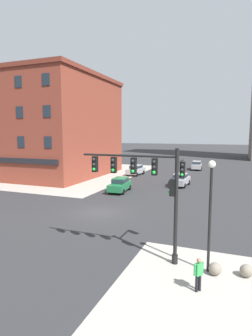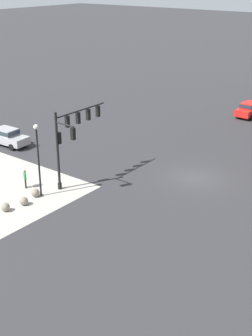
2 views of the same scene
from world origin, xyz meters
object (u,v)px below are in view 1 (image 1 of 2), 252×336
car_cross_far (120,184)px  traffic_signal_main (152,183)px  pedestrian_at_curb (199,273)px  car_main_mid (136,169)px  bollard_sphere_curb_a (215,269)px  car_main_northbound_near (197,165)px  street_lamp_corner_near (210,204)px  bollard_sphere_curb_b (246,271)px  car_parked_curb (180,179)px

car_cross_far → traffic_signal_main: bearing=-62.0°
pedestrian_at_curb → car_main_mid: (-13.99, 31.65, 0.05)m
bollard_sphere_curb_a → car_main_northbound_near: bearing=98.3°
pedestrian_at_curb → street_lamp_corner_near: 3.35m
bollard_sphere_curb_b → street_lamp_corner_near: (-1.80, -0.12, 3.22)m
bollard_sphere_curb_a → car_main_mid: bearing=116.0°
pedestrian_at_curb → car_main_mid: 34.61m
bollard_sphere_curb_a → car_parked_curb: bearing=104.4°
street_lamp_corner_near → bollard_sphere_curb_b: bearing=3.8°
pedestrian_at_curb → car_main_northbound_near: 42.52m
car_parked_curb → street_lamp_corner_near: bearing=-76.3°
traffic_signal_main → bollard_sphere_curb_a: bearing=-10.6°
pedestrian_at_curb → car_main_northbound_near: car_main_northbound_near is taller
car_main_mid → car_cross_far: size_ratio=1.00×
bollard_sphere_curb_b → street_lamp_corner_near: bearing=-176.2°
traffic_signal_main → bollard_sphere_curb_a: traffic_signal_main is taller
pedestrian_at_curb → car_parked_curb: bearing=102.0°
bollard_sphere_curb_a → street_lamp_corner_near: (-0.36, 0.23, 3.22)m
street_lamp_corner_near → car_main_northbound_near: 40.64m
street_lamp_corner_near → car_main_northbound_near: (-5.57, 40.17, -2.61)m
traffic_signal_main → car_parked_curb: 22.52m
bollard_sphere_curb_a → car_main_mid: 33.25m
car_main_northbound_near → traffic_signal_main: bearing=-86.5°
traffic_signal_main → bollard_sphere_curb_a: 5.32m
bollard_sphere_curb_b → pedestrian_at_curb: (-2.05, -2.13, 0.56)m
pedestrian_at_curb → car_cross_far: (-11.31, 18.27, 0.05)m
bollard_sphere_curb_a → car_main_mid: (-14.60, 29.87, 0.60)m
pedestrian_at_curb → car_main_mid: size_ratio=0.34×
street_lamp_corner_near → car_parked_curb: size_ratio=1.26×
traffic_signal_main → car_parked_curb: bearing=96.1°
car_cross_far → bollard_sphere_curb_b: bearing=-50.4°
bollard_sphere_curb_a → pedestrian_at_curb: bearing=-108.7°
pedestrian_at_curb → car_main_mid: car_main_mid is taller
street_lamp_corner_near → car_parked_curb: bearing=103.7°
bollard_sphere_curb_a → car_main_northbound_near: car_main_northbound_near is taller
street_lamp_corner_near → traffic_signal_main: bearing=172.4°
bollard_sphere_curb_b → street_lamp_corner_near: size_ratio=0.11×
traffic_signal_main → street_lamp_corner_near: traffic_signal_main is taller
bollard_sphere_curb_a → traffic_signal_main: bearing=169.4°
car_parked_curb → car_main_northbound_near: bearing=90.3°
car_cross_far → car_parked_curb: bearing=46.0°
pedestrian_at_curb → car_main_mid: bearing=113.9°
traffic_signal_main → car_cross_far: traffic_signal_main is taller
bollard_sphere_curb_b → car_main_northbound_near: (-7.37, 40.05, 0.60)m
traffic_signal_main → car_main_northbound_near: size_ratio=1.37×
car_cross_far → bollard_sphere_curb_a: bearing=-54.1°
bollard_sphere_curb_a → bollard_sphere_curb_b: (1.44, 0.35, 0.00)m
bollard_sphere_curb_b → car_main_mid: (-16.04, 29.52, 0.60)m
car_main_mid → car_cross_far: 13.65m
bollard_sphere_curb_a → pedestrian_at_curb: (-0.60, -1.78, 0.56)m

